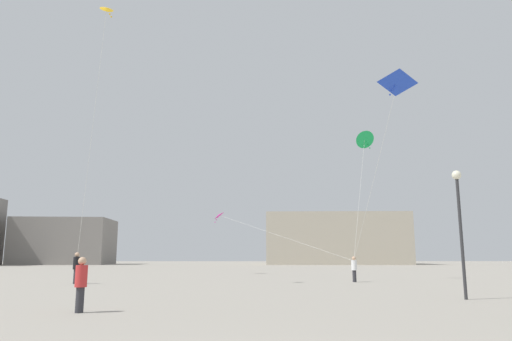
{
  "coord_description": "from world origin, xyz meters",
  "views": [
    {
      "loc": [
        -0.35,
        -5.47,
        1.6
      ],
      "look_at": [
        0.0,
        20.3,
        6.3
      ],
      "focal_mm": 33.05,
      "sensor_mm": 36.0,
      "label": 1
    }
  ],
  "objects": [
    {
      "name": "kite_emerald_diamond",
      "position": [
        8.0,
        27.67,
        9.94
      ],
      "size": [
        2.52,
        3.58,
        9.3
      ],
      "color": "green"
    },
    {
      "name": "lamppost_east",
      "position": [
        7.76,
        12.58,
        3.3
      ],
      "size": [
        0.36,
        0.36,
        4.91
      ],
      "color": "#2D2D30",
      "rests_on": "ground_plane"
    },
    {
      "name": "person_in_black",
      "position": [
        -10.55,
        22.93,
        1.0
      ],
      "size": [
        0.4,
        0.4,
        1.83
      ],
      "rotation": [
        0.0,
        0.0,
        1.17
      ],
      "color": "#2D2D33",
      "rests_on": "ground_plane"
    },
    {
      "name": "kite_amber_diamond",
      "position": [
        -8.87,
        20.33,
        15.54
      ],
      "size": [
        2.21,
        3.13,
        15.0
      ],
      "color": "yellow"
    },
    {
      "name": "building_centre_hall",
      "position": [
        -37.0,
        89.5,
        4.44
      ],
      "size": [
        18.21,
        13.52,
        8.89
      ],
      "color": "gray",
      "rests_on": "ground_plane"
    },
    {
      "name": "person_in_red",
      "position": [
        -5.23,
        8.57,
        0.86
      ],
      "size": [
        0.34,
        0.34,
        1.57
      ],
      "rotation": [
        0.0,
        0.0,
        2.41
      ],
      "color": "#2D2D33",
      "rests_on": "ground_plane"
    },
    {
      "name": "kite_cobalt_delta",
      "position": [
        7.65,
        18.85,
        10.76
      ],
      "size": [
        2.29,
        6.25,
        10.08
      ],
      "color": "blue"
    },
    {
      "name": "kite_magenta_diamond",
      "position": [
        -3.04,
        37.69,
        5.25
      ],
      "size": [
        9.89,
        13.75,
        4.38
      ],
      "color": "#D12899"
    },
    {
      "name": "building_right_hall",
      "position": [
        17.0,
        91.09,
        4.99
      ],
      "size": [
        28.44,
        16.98,
        9.99
      ],
      "color": "#B2A893",
      "rests_on": "ground_plane"
    },
    {
      "name": "person_in_white",
      "position": [
        6.24,
        24.67,
        0.87
      ],
      "size": [
        0.35,
        0.35,
        1.59
      ],
      "rotation": [
        0.0,
        0.0,
        1.85
      ],
      "color": "#2D2D33",
      "rests_on": "ground_plane"
    }
  ]
}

